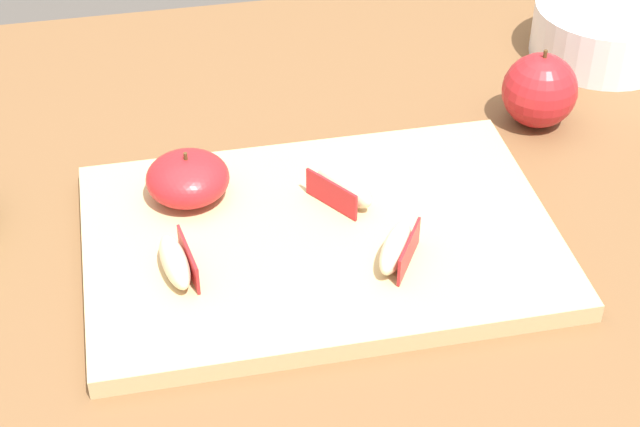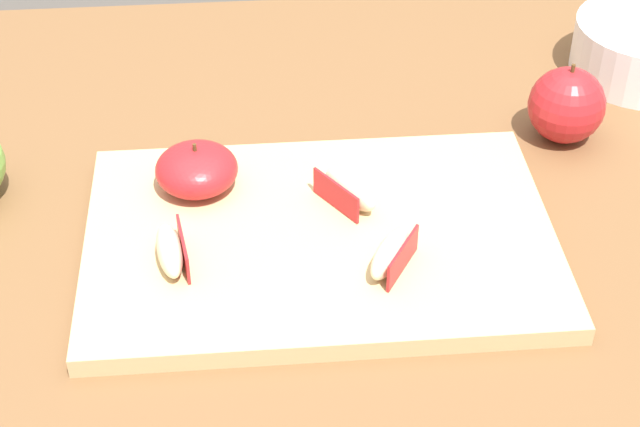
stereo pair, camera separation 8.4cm
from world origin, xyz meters
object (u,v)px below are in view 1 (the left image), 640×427
Objects in this scene: apple_wedge_middle at (343,189)px; apple_wedge_near_knife at (397,248)px; apple_half_skin_up at (188,178)px; whole_apple_crimson at (540,90)px; cutting_board at (320,239)px; apple_wedge_left at (176,262)px; ceramic_fruit_bowl at (605,29)px.

apple_wedge_near_knife is (0.03, -0.09, 0.00)m from apple_wedge_middle.
apple_half_skin_up reaches higher than apple_wedge_near_knife.
whole_apple_crimson is at bearing 12.07° from apple_half_skin_up.
apple_wedge_near_knife is at bearing -74.17° from apple_wedge_middle.
cutting_board is at bearing 136.46° from apple_wedge_near_knife.
apple_wedge_left is 0.19m from apple_wedge_near_knife.
apple_wedge_middle is at bearing 105.83° from apple_wedge_near_knife.
whole_apple_crimson reaches higher than apple_half_skin_up.
apple_half_skin_up is at bearing 165.62° from apple_wedge_middle.
apple_half_skin_up is 0.38m from whole_apple_crimson.
apple_half_skin_up reaches higher than cutting_board.
ceramic_fruit_bowl reaches higher than apple_wedge_near_knife.
apple_wedge_near_knife is at bearing -135.16° from whole_apple_crimson.
apple_wedge_middle is 0.43m from ceramic_fruit_bowl.
apple_half_skin_up is 1.17× the size of apple_wedge_middle.
apple_wedge_left is at bearing -154.67° from whole_apple_crimson.
whole_apple_crimson is at bearing 44.84° from apple_wedge_near_knife.
ceramic_fruit_bowl reaches higher than apple_wedge_left.
apple_wedge_left reaches higher than cutting_board.
apple_half_skin_up is at bearing -167.93° from whole_apple_crimson.
apple_wedge_left is at bearing -149.52° from ceramic_fruit_bowl.
apple_wedge_left is 0.17m from apple_wedge_middle.
whole_apple_crimson is at bearing 30.23° from cutting_board.
ceramic_fruit_bowl is at bearing 43.44° from whole_apple_crimson.
whole_apple_crimson is (0.26, 0.15, 0.03)m from cutting_board.
cutting_board is 0.13m from apple_half_skin_up.
apple_half_skin_up is at bearing 78.69° from apple_wedge_left.
apple_wedge_left is at bearing -165.90° from cutting_board.
ceramic_fruit_bowl is at bearing 30.48° from apple_wedge_left.
ceramic_fruit_bowl is at bearing 21.79° from apple_half_skin_up.
cutting_board is 0.08m from apple_wedge_near_knife.
apple_half_skin_up is 0.14m from apple_wedge_middle.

